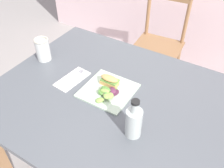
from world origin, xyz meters
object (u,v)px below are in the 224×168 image
bottle_cold_brew (134,123)px  mason_jar_iced_tea (43,50)px  sandwich_half_front (109,80)px  fork_on_napkin (74,77)px  plate_lunch (108,90)px  dining_table (117,114)px  chair_wooden_far (158,45)px

bottle_cold_brew → mason_jar_iced_tea: size_ratio=1.45×
sandwich_half_front → fork_on_napkin: 0.21m
plate_lunch → fork_on_napkin: size_ratio=1.38×
dining_table → bottle_cold_brew: (0.17, -0.15, 0.18)m
plate_lunch → dining_table: bearing=-17.7°
chair_wooden_far → plate_lunch: chair_wooden_far is taller
plate_lunch → mason_jar_iced_tea: 0.50m
dining_table → sandwich_half_front: sandwich_half_front is taller
bottle_cold_brew → sandwich_half_front: bearing=139.7°
dining_table → sandwich_half_front: size_ratio=13.28×
fork_on_napkin → sandwich_half_front: bearing=12.2°
chair_wooden_far → sandwich_half_front: bearing=-84.5°
dining_table → chair_wooden_far: size_ratio=1.51×
sandwich_half_front → bottle_cold_brew: (0.26, -0.22, 0.03)m
chair_wooden_far → mason_jar_iced_tea: mason_jar_iced_tea is taller
bottle_cold_brew → dining_table: bearing=137.4°
plate_lunch → bottle_cold_brew: bottle_cold_brew is taller
plate_lunch → sandwich_half_front: bearing=111.3°
chair_wooden_far → mason_jar_iced_tea: (-0.38, -0.96, 0.36)m
chair_wooden_far → bottle_cold_brew: (0.35, -1.18, 0.36)m
chair_wooden_far → bottle_cold_brew: bearing=-73.6°
sandwich_half_front → dining_table: bearing=-35.3°
plate_lunch → mason_jar_iced_tea: (-0.49, 0.05, 0.06)m
bottle_cold_brew → mason_jar_iced_tea: bearing=163.1°
dining_table → mason_jar_iced_tea: (-0.56, 0.07, 0.17)m
dining_table → mason_jar_iced_tea: 0.59m
dining_table → fork_on_napkin: (-0.29, 0.02, 0.12)m
chair_wooden_far → bottle_cold_brew: 1.29m
mason_jar_iced_tea → dining_table: bearing=-6.9°
sandwich_half_front → bottle_cold_brew: 0.34m
dining_table → chair_wooden_far: bearing=100.1°
bottle_cold_brew → plate_lunch: bearing=143.6°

